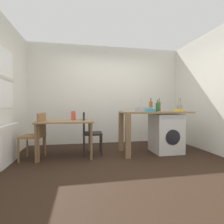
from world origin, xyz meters
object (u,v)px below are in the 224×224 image
at_px(utensil_crock, 180,108).
at_px(vase, 73,116).
at_px(washing_machine, 166,133).
at_px(dining_table, 66,125).
at_px(chair_opposite, 89,131).
at_px(bottle_squat_brown, 157,106).
at_px(bottle_tall_green, 151,105).
at_px(chair_person_seat, 36,133).
at_px(bottle_clear_small, 159,105).
at_px(mixing_bowl, 150,110).
at_px(colander, 179,110).

relative_size(utensil_crock, vase, 1.59).
bearing_deg(washing_machine, dining_table, 177.92).
relative_size(chair_opposite, bottle_squat_brown, 3.57).
bearing_deg(bottle_tall_green, chair_person_seat, -175.16).
xyz_separation_m(dining_table, bottle_squat_brown, (2.02, 0.00, 0.39)).
bearing_deg(vase, bottle_clear_small, 1.57).
relative_size(washing_machine, vase, 4.58).
bearing_deg(chair_opposite, bottle_squat_brown, 90.13).
height_order(chair_person_seat, washing_machine, chair_person_seat).
distance_m(bottle_squat_brown, bottle_clear_small, 0.19).
bearing_deg(chair_opposite, chair_person_seat, -78.91).
height_order(chair_person_seat, bottle_clear_small, bottle_clear_small).
height_order(washing_machine, bottle_clear_small, bottle_clear_small).
distance_m(chair_person_seat, washing_machine, 2.73).
height_order(washing_machine, vase, vase).
relative_size(dining_table, bottle_squat_brown, 4.36).
xyz_separation_m(bottle_clear_small, mixing_bowl, (-0.41, -0.43, -0.10)).
relative_size(chair_person_seat, bottle_squat_brown, 3.57).
height_order(bottle_squat_brown, vase, bottle_squat_brown).
bearing_deg(utensil_crock, chair_person_seat, -178.47).
bearing_deg(dining_table, chair_person_seat, -168.66).
relative_size(chair_person_seat, utensil_crock, 3.00).
bearing_deg(chair_opposite, mixing_bowl, 77.26).
bearing_deg(washing_machine, utensil_crock, 8.10).
height_order(chair_person_seat, mixing_bowl, mixing_bowl).
distance_m(utensil_crock, vase, 2.41).
bearing_deg(dining_table, colander, -7.14).
height_order(chair_opposite, vase, vase).
bearing_deg(bottle_tall_green, chair_opposite, -178.21).
bearing_deg(washing_machine, chair_person_seat, -179.36).
bearing_deg(colander, utensil_crock, 56.30).
bearing_deg(bottle_tall_green, bottle_squat_brown, -39.14).
height_order(chair_opposite, bottle_clear_small, bottle_clear_small).
xyz_separation_m(dining_table, washing_machine, (2.18, -0.08, -0.21)).
bearing_deg(chair_person_seat, bottle_clear_small, -76.99).
distance_m(chair_opposite, bottle_clear_small, 1.75).
distance_m(chair_opposite, utensil_crock, 2.13).
height_order(chair_person_seat, utensil_crock, utensil_crock).
bearing_deg(chair_opposite, washing_machine, 87.65).
distance_m(washing_machine, utensil_crock, 0.67).
bearing_deg(washing_machine, chair_opposite, 175.58).
bearing_deg(bottle_clear_small, dining_table, -175.86).
relative_size(bottle_tall_green, mixing_bowl, 1.39).
relative_size(bottle_tall_green, bottle_squat_brown, 1.16).
xyz_separation_m(chair_person_seat, colander, (2.92, -0.19, 0.44)).
distance_m(dining_table, chair_opposite, 0.50).
xyz_separation_m(washing_machine, bottle_tall_green, (-0.29, 0.18, 0.62)).
height_order(utensil_crock, colander, utensil_crock).
bearing_deg(vase, chair_opposite, -8.27).
bearing_deg(mixing_bowl, chair_opposite, 165.19).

